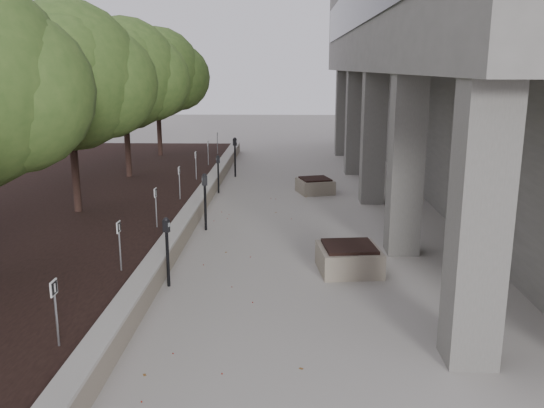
# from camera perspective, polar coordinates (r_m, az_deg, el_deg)

# --- Properties ---
(ground) EXTENTS (90.00, 90.00, 0.00)m
(ground) POSITION_cam_1_polar(r_m,az_deg,el_deg) (7.82, -4.64, -18.44)
(ground) COLOR #9C988F
(ground) RESTS_ON ground
(retaining_wall) EXTENTS (0.39, 26.00, 0.50)m
(retaining_wall) POSITION_cam_1_polar(r_m,az_deg,el_deg) (16.28, -7.65, -0.43)
(retaining_wall) COLOR gray
(retaining_wall) RESTS_ON ground
(planting_bed) EXTENTS (7.00, 26.00, 0.40)m
(planting_bed) POSITION_cam_1_polar(r_m,az_deg,el_deg) (17.27, -19.77, -0.48)
(planting_bed) COLOR black
(planting_bed) RESTS_ON ground
(crabapple_tree_3) EXTENTS (4.60, 4.00, 5.44)m
(crabapple_tree_3) POSITION_cam_1_polar(r_m,az_deg,el_deg) (15.66, -19.52, 9.02)
(crabapple_tree_3) COLOR #35521F
(crabapple_tree_3) RESTS_ON planting_bed
(crabapple_tree_4) EXTENTS (4.60, 4.00, 5.44)m
(crabapple_tree_4) POSITION_cam_1_polar(r_m,az_deg,el_deg) (20.40, -14.50, 10.22)
(crabapple_tree_4) COLOR #35521F
(crabapple_tree_4) RESTS_ON planting_bed
(crabapple_tree_5) EXTENTS (4.60, 4.00, 5.44)m
(crabapple_tree_5) POSITION_cam_1_polar(r_m,az_deg,el_deg) (25.24, -11.36, 10.93)
(crabapple_tree_5) COLOR #35521F
(crabapple_tree_5) RESTS_ON planting_bed
(parking_sign_2) EXTENTS (0.04, 0.22, 0.96)m
(parking_sign_2) POSITION_cam_1_polar(r_m,az_deg,el_deg) (8.41, -20.76, -10.19)
(parking_sign_2) COLOR black
(parking_sign_2) RESTS_ON planting_bed
(parking_sign_3) EXTENTS (0.04, 0.22, 0.96)m
(parking_sign_3) POSITION_cam_1_polar(r_m,az_deg,el_deg) (11.06, -14.96, -4.09)
(parking_sign_3) COLOR black
(parking_sign_3) RESTS_ON planting_bed
(parking_sign_4) EXTENTS (0.04, 0.22, 0.96)m
(parking_sign_4) POSITION_cam_1_polar(r_m,az_deg,el_deg) (13.85, -11.51, -0.37)
(parking_sign_4) COLOR black
(parking_sign_4) RESTS_ON planting_bed
(parking_sign_5) EXTENTS (0.04, 0.22, 0.96)m
(parking_sign_5) POSITION_cam_1_polar(r_m,az_deg,el_deg) (16.72, -9.22, 2.09)
(parking_sign_5) COLOR black
(parking_sign_5) RESTS_ON planting_bed
(parking_sign_6) EXTENTS (0.04, 0.22, 0.96)m
(parking_sign_6) POSITION_cam_1_polar(r_m,az_deg,el_deg) (19.62, -7.61, 3.82)
(parking_sign_6) COLOR black
(parking_sign_6) RESTS_ON planting_bed
(parking_sign_7) EXTENTS (0.04, 0.22, 0.96)m
(parking_sign_7) POSITION_cam_1_polar(r_m,az_deg,el_deg) (22.55, -6.40, 5.11)
(parking_sign_7) COLOR black
(parking_sign_7) RESTS_ON planting_bed
(parking_sign_8) EXTENTS (0.04, 0.22, 0.96)m
(parking_sign_8) POSITION_cam_1_polar(r_m,az_deg,el_deg) (25.50, -5.48, 6.09)
(parking_sign_8) COLOR black
(parking_sign_8) RESTS_ON planting_bed
(parking_meter_2) EXTENTS (0.16, 0.14, 1.38)m
(parking_meter_2) POSITION_cam_1_polar(r_m,az_deg,el_deg) (11.12, -10.40, -4.76)
(parking_meter_2) COLOR black
(parking_meter_2) RESTS_ON ground
(parking_meter_3) EXTENTS (0.18, 0.15, 1.50)m
(parking_meter_3) POSITION_cam_1_polar(r_m,az_deg,el_deg) (14.82, -6.69, 0.20)
(parking_meter_3) COLOR black
(parking_meter_3) RESTS_ON ground
(parking_meter_4) EXTENTS (0.15, 0.13, 1.30)m
(parking_meter_4) POSITION_cam_1_polar(r_m,az_deg,el_deg) (19.21, -5.39, 2.98)
(parking_meter_4) COLOR black
(parking_meter_4) RESTS_ON ground
(parking_meter_5) EXTENTS (0.18, 0.16, 1.53)m
(parking_meter_5) POSITION_cam_1_polar(r_m,az_deg,el_deg) (22.09, -3.71, 4.69)
(parking_meter_5) COLOR black
(parking_meter_5) RESTS_ON ground
(planter_front) EXTENTS (1.35, 1.35, 0.57)m
(planter_front) POSITION_cam_1_polar(r_m,az_deg,el_deg) (11.98, 7.69, -5.37)
(planter_front) COLOR gray
(planter_front) RESTS_ON ground
(planter_back) EXTENTS (1.35, 1.35, 0.51)m
(planter_back) POSITION_cam_1_polar(r_m,az_deg,el_deg) (19.31, 4.32, 1.87)
(planter_back) COLOR gray
(planter_back) RESTS_ON ground
(berry_scatter) EXTENTS (3.30, 14.10, 0.02)m
(berry_scatter) POSITION_cam_1_polar(r_m,az_deg,el_deg) (12.34, -2.60, -6.04)
(berry_scatter) COLOR maroon
(berry_scatter) RESTS_ON ground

